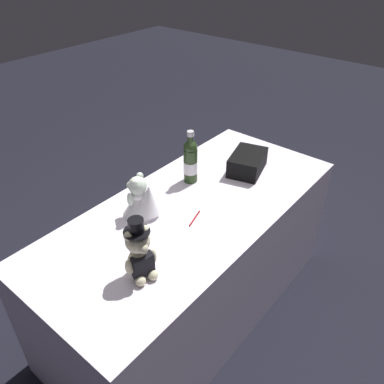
% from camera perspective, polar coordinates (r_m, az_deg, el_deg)
% --- Properties ---
extents(ground_plane, '(12.00, 12.00, 0.00)m').
position_cam_1_polar(ground_plane, '(2.64, 0.00, -16.12)').
color(ground_plane, black).
extents(reception_table, '(1.84, 0.81, 0.79)m').
position_cam_1_polar(reception_table, '(2.34, 0.00, -10.00)').
color(reception_table, white).
rests_on(reception_table, ground_plane).
extents(teddy_bear_groom, '(0.14, 0.14, 0.30)m').
position_cam_1_polar(teddy_bear_groom, '(1.65, -7.68, -8.85)').
color(teddy_bear_groom, beige).
rests_on(teddy_bear_groom, reception_table).
extents(teddy_bear_bride, '(0.20, 0.24, 0.23)m').
position_cam_1_polar(teddy_bear_bride, '(2.00, -7.37, -1.06)').
color(teddy_bear_bride, white).
rests_on(teddy_bear_bride, reception_table).
extents(champagne_bottle, '(0.08, 0.08, 0.32)m').
position_cam_1_polar(champagne_bottle, '(2.23, -0.22, 4.62)').
color(champagne_bottle, '#263C1A').
rests_on(champagne_bottle, reception_table).
extents(signing_pen, '(0.14, 0.05, 0.01)m').
position_cam_1_polar(signing_pen, '(2.01, 0.43, -3.81)').
color(signing_pen, maroon).
rests_on(signing_pen, reception_table).
extents(gift_case_black, '(0.31, 0.25, 0.12)m').
position_cam_1_polar(gift_case_black, '(2.39, 8.12, 4.32)').
color(gift_case_black, black).
rests_on(gift_case_black, reception_table).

